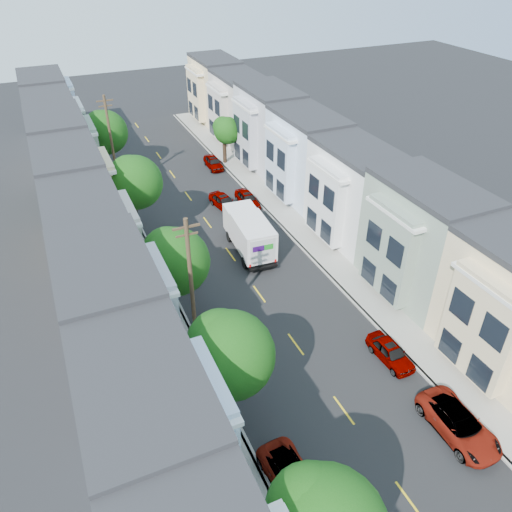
% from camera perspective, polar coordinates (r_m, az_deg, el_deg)
% --- Properties ---
extents(ground, '(160.00, 160.00, 0.00)m').
position_cam_1_polar(ground, '(34.26, 4.57, -10.04)').
color(ground, black).
rests_on(ground, ground).
extents(road_slab, '(12.00, 70.00, 0.02)m').
position_cam_1_polar(road_slab, '(45.18, -4.32, 2.10)').
color(road_slab, black).
rests_on(road_slab, ground).
extents(curb_left, '(0.30, 70.00, 0.15)m').
position_cam_1_polar(curb_left, '(43.86, -11.75, 0.45)').
color(curb_left, gray).
rests_on(curb_left, ground).
extents(curb_right, '(0.30, 70.00, 0.15)m').
position_cam_1_polar(curb_right, '(47.17, 2.59, 3.73)').
color(curb_right, gray).
rests_on(curb_right, ground).
extents(sidewalk_left, '(2.60, 70.00, 0.15)m').
position_cam_1_polar(sidewalk_left, '(43.69, -13.39, 0.06)').
color(sidewalk_left, gray).
rests_on(sidewalk_left, ground).
extents(sidewalk_right, '(2.60, 70.00, 0.15)m').
position_cam_1_polar(sidewalk_right, '(47.70, 3.99, 4.04)').
color(sidewalk_right, gray).
rests_on(sidewalk_right, ground).
extents(centerline, '(0.12, 70.00, 0.01)m').
position_cam_1_polar(centerline, '(45.18, -4.32, 2.09)').
color(centerline, gold).
rests_on(centerline, ground).
extents(townhouse_row_left, '(5.00, 70.00, 8.50)m').
position_cam_1_polar(townhouse_row_left, '(43.45, -18.23, -1.15)').
color(townhouse_row_left, white).
rests_on(townhouse_row_left, ground).
extents(townhouse_row_right, '(5.00, 70.00, 8.50)m').
position_cam_1_polar(townhouse_row_right, '(49.43, 7.92, 4.82)').
color(townhouse_row_right, white).
rests_on(townhouse_row_right, ground).
extents(tree_b, '(4.70, 4.70, 7.61)m').
position_cam_1_polar(tree_b, '(26.03, -3.18, -11.32)').
color(tree_b, black).
rests_on(tree_b, ground).
extents(tree_c, '(4.70, 4.70, 7.11)m').
position_cam_1_polar(tree_c, '(33.87, -9.35, -0.70)').
color(tree_c, black).
rests_on(tree_c, ground).
extents(tree_d, '(4.58, 4.58, 7.85)m').
position_cam_1_polar(tree_d, '(43.44, -13.73, 8.10)').
color(tree_d, black).
rests_on(tree_d, ground).
extents(tree_e, '(4.70, 4.70, 7.41)m').
position_cam_1_polar(tree_e, '(57.16, -16.90, 13.33)').
color(tree_e, black).
rests_on(tree_e, ground).
extents(tree_far_r, '(3.10, 3.10, 5.48)m').
position_cam_1_polar(tree_far_r, '(58.85, -3.41, 14.07)').
color(tree_far_r, black).
rests_on(tree_far_r, ground).
extents(utility_pole_near, '(1.60, 0.26, 10.00)m').
position_cam_1_polar(utility_pole_near, '(30.48, -7.34, -3.94)').
color(utility_pole_near, '#42301E').
rests_on(utility_pole_near, ground).
extents(utility_pole_far, '(1.60, 0.26, 10.00)m').
position_cam_1_polar(utility_pole_far, '(53.14, -16.13, 12.06)').
color(utility_pole_far, '#42301E').
rests_on(utility_pole_far, ground).
extents(fedex_truck, '(2.64, 6.86, 3.29)m').
position_cam_1_polar(fedex_truck, '(42.29, -0.79, 2.70)').
color(fedex_truck, silver).
rests_on(fedex_truck, ground).
extents(lead_sedan, '(2.27, 4.41, 1.36)m').
position_cam_1_polar(lead_sedan, '(49.80, -3.71, 6.21)').
color(lead_sedan, black).
rests_on(lead_sedan, ground).
extents(parked_left_b, '(2.38, 4.59, 1.23)m').
position_cam_1_polar(parked_left_b, '(27.29, 4.16, -23.92)').
color(parked_left_b, black).
rests_on(parked_left_b, ground).
extents(parked_left_c, '(2.13, 4.97, 1.49)m').
position_cam_1_polar(parked_left_c, '(33.06, -4.01, -10.20)').
color(parked_left_c, silver).
rests_on(parked_left_c, ground).
extents(parked_left_d, '(2.87, 5.35, 1.43)m').
position_cam_1_polar(parked_left_d, '(40.76, -9.07, -0.97)').
color(parked_left_d, '#3F080C').
rests_on(parked_left_d, ground).
extents(parked_right_a, '(2.44, 5.15, 1.42)m').
position_cam_1_polar(parked_right_a, '(31.01, 22.15, -17.39)').
color(parked_right_a, '#3F4144').
rests_on(parked_right_a, ground).
extents(parked_right_b, '(1.64, 4.00, 1.28)m').
position_cam_1_polar(parked_right_b, '(33.83, 15.12, -10.59)').
color(parked_right_b, silver).
rests_on(parked_right_b, ground).
extents(parked_right_c, '(1.58, 4.10, 1.33)m').
position_cam_1_polar(parked_right_c, '(50.25, -0.98, 6.53)').
color(parked_right_c, black).
rests_on(parked_right_c, ground).
extents(parked_right_d, '(1.65, 4.07, 1.31)m').
position_cam_1_polar(parked_right_d, '(58.76, -4.89, 10.59)').
color(parked_right_d, '#0E1E3C').
rests_on(parked_right_d, ground).
extents(motorcycle, '(0.30, 2.15, 0.86)m').
position_cam_1_polar(motorcycle, '(31.15, 23.34, -18.23)').
color(motorcycle, black).
rests_on(motorcycle, ground).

